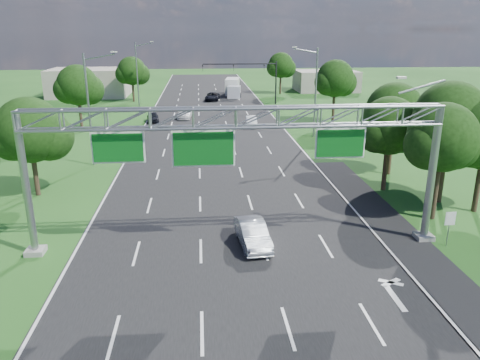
{
  "coord_description": "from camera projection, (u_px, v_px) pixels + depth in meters",
  "views": [
    {
      "loc": [
        -1.65,
        -12.51,
        11.96
      ],
      "look_at": [
        0.72,
        14.87,
        3.08
      ],
      "focal_mm": 35.0,
      "sensor_mm": 36.0,
      "label": 1
    }
  ],
  "objects": [
    {
      "name": "road_flare",
      "position": [
        389.0,
        226.0,
        29.77
      ],
      "size": [
        3.0,
        30.0,
        0.02
      ],
      "primitive_type": "cube",
      "color": "black",
      "rests_on": "ground"
    },
    {
      "name": "building_left",
      "position": [
        90.0,
        82.0,
        87.04
      ],
      "size": [
        14.0,
        10.0,
        5.0
      ],
      "primitive_type": "cube",
      "color": "gray",
      "rests_on": "ground"
    },
    {
      "name": "tree_verge_re",
      "position": [
        281.0,
        66.0,
        89.2
      ],
      "size": [
        5.76,
        4.8,
        7.84
      ],
      "color": "#2D2116",
      "rests_on": "ground"
    },
    {
      "name": "tree_cluster_right",
      "position": [
        431.0,
        127.0,
        33.44
      ],
      "size": [
        9.91,
        14.6,
        8.68
      ],
      "color": "#2D2116",
      "rests_on": "ground"
    },
    {
      "name": "tree_verge_lb",
      "position": [
        78.0,
        87.0,
        55.4
      ],
      "size": [
        5.76,
        4.8,
        8.06
      ],
      "color": "#2D2116",
      "rests_on": "ground"
    },
    {
      "name": "tree_verge_rd",
      "position": [
        336.0,
        80.0,
        60.79
      ],
      "size": [
        5.76,
        4.8,
        8.28
      ],
      "color": "#2D2116",
      "rests_on": "ground"
    },
    {
      "name": "car_queue_d",
      "position": [
        251.0,
        121.0,
        60.44
      ],
      "size": [
        1.51,
        3.92,
        1.27
      ],
      "primitive_type": "imported",
      "rotation": [
        0.0,
        0.0,
        -0.04
      ],
      "color": "white",
      "rests_on": "ground"
    },
    {
      "name": "traffic_signal",
      "position": [
        255.0,
        73.0,
        76.31
      ],
      "size": [
        12.21,
        0.24,
        7.0
      ],
      "color": "black",
      "rests_on": "ground"
    },
    {
      "name": "box_truck",
      "position": [
        233.0,
        88.0,
        87.75
      ],
      "size": [
        3.15,
        8.49,
        3.12
      ],
      "rotation": [
        0.0,
        0.0,
        -0.14
      ],
      "color": "silver",
      "rests_on": "ground"
    },
    {
      "name": "ground",
      "position": [
        219.0,
        162.0,
        44.11
      ],
      "size": [
        220.0,
        220.0,
        0.0
      ],
      "primitive_type": "plane",
      "color": "#194715",
      "rests_on": "ground"
    },
    {
      "name": "tree_verge_la",
      "position": [
        31.0,
        133.0,
        33.96
      ],
      "size": [
        5.76,
        4.8,
        7.4
      ],
      "color": "#2D2116",
      "rests_on": "ground"
    },
    {
      "name": "car_queue_c",
      "position": [
        153.0,
        117.0,
        63.14
      ],
      "size": [
        1.97,
        3.94,
        1.29
      ],
      "primitive_type": "imported",
      "rotation": [
        0.0,
        0.0,
        0.12
      ],
      "color": "black",
      "rests_on": "ground"
    },
    {
      "name": "building_right",
      "position": [
        326.0,
        81.0,
        94.76
      ],
      "size": [
        12.0,
        9.0,
        4.0
      ],
      "primitive_type": "cube",
      "color": "gray",
      "rests_on": "ground"
    },
    {
      "name": "streetlight_l_near",
      "position": [
        91.0,
        105.0,
        41.47
      ],
      "size": [
        2.97,
        0.22,
        10.16
      ],
      "color": "gray",
      "rests_on": "ground"
    },
    {
      "name": "tree_verge_lc",
      "position": [
        132.0,
        72.0,
        79.48
      ],
      "size": [
        5.76,
        4.8,
        7.62
      ],
      "color": "#2D2116",
      "rests_on": "ground"
    },
    {
      "name": "streetlight_r_mid",
      "position": [
        314.0,
        88.0,
        52.8
      ],
      "size": [
        2.97,
        0.22,
        10.16
      ],
      "color": "gray",
      "rests_on": "ground"
    },
    {
      "name": "regulatory_sign",
      "position": [
        450.0,
        222.0,
        26.63
      ],
      "size": [
        0.6,
        0.08,
        2.1
      ],
      "color": "gray",
      "rests_on": "ground"
    },
    {
      "name": "car_queue_b",
      "position": [
        212.0,
        97.0,
        82.17
      ],
      "size": [
        2.81,
        5.11,
        1.36
      ],
      "primitive_type": "imported",
      "rotation": [
        0.0,
        0.0,
        -0.12
      ],
      "color": "black",
      "rests_on": "ground"
    },
    {
      "name": "road",
      "position": [
        219.0,
        162.0,
        44.11
      ],
      "size": [
        18.0,
        180.0,
        0.02
      ],
      "primitive_type": "cube",
      "color": "black",
      "rests_on": "ground"
    },
    {
      "name": "silver_sedan",
      "position": [
        253.0,
        234.0,
        26.99
      ],
      "size": [
        1.93,
        4.4,
        1.41
      ],
      "primitive_type": "imported",
      "rotation": [
        0.0,
        0.0,
        0.11
      ],
      "color": "silver",
      "rests_on": "ground"
    },
    {
      "name": "car_queue_a",
      "position": [
        185.0,
        113.0,
        65.94
      ],
      "size": [
        2.17,
        4.66,
        1.32
      ],
      "primitive_type": "imported",
      "rotation": [
        0.0,
        0.0,
        -0.07
      ],
      "color": "white",
      "rests_on": "ground"
    },
    {
      "name": "streetlight_l_far",
      "position": [
        138.0,
        71.0,
        74.65
      ],
      "size": [
        2.97,
        0.22,
        10.16
      ],
      "color": "gray",
      "rests_on": "ground"
    },
    {
      "name": "sign_gantry",
      "position": [
        237.0,
        129.0,
        24.95
      ],
      "size": [
        23.5,
        1.0,
        9.56
      ],
      "color": "gray",
      "rests_on": "ground"
    }
  ]
}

